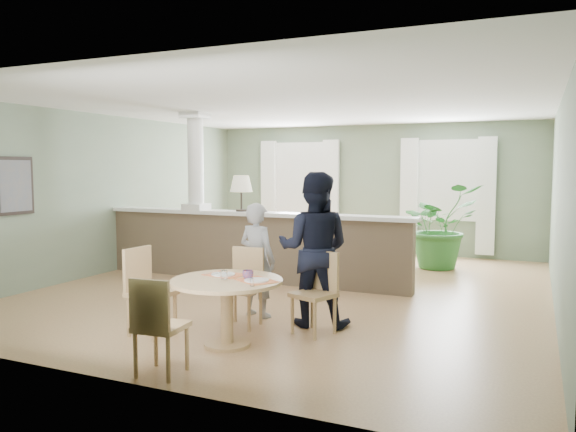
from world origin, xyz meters
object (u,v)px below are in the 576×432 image
at_px(chair_near, 157,322).
at_px(man_person, 314,249).
at_px(sofa, 303,244).
at_px(child_person, 257,260).
at_px(chair_side, 146,287).
at_px(chair_far_boy, 244,283).
at_px(dining_table, 228,293).
at_px(houseplant, 439,226).
at_px(chair_far_man, 318,288).

distance_m(chair_near, man_person, 2.19).
distance_m(sofa, chair_near, 5.69).
relative_size(chair_near, man_person, 0.50).
bearing_deg(chair_near, child_person, -92.15).
xyz_separation_m(chair_side, man_person, (1.53, 1.07, 0.36)).
relative_size(chair_far_boy, child_person, 0.64).
bearing_deg(dining_table, houseplant, 76.98).
bearing_deg(chair_far_boy, child_person, 91.55).
distance_m(houseplant, dining_table, 5.53).
distance_m(dining_table, chair_side, 1.01).
xyz_separation_m(chair_far_boy, chair_near, (0.08, -1.72, -0.01)).
height_order(child_person, man_person, man_person).
relative_size(dining_table, chair_far_boy, 1.28).
xyz_separation_m(sofa, chair_near, (0.96, -5.61, 0.08)).
height_order(chair_near, chair_side, chair_side).
height_order(chair_far_man, chair_near, chair_far_man).
bearing_deg(chair_far_man, chair_side, -133.88).
distance_m(dining_table, chair_near, 1.00).
height_order(dining_table, chair_side, chair_side).
distance_m(sofa, houseplant, 2.48).
xyz_separation_m(sofa, chair_far_boy, (0.88, -3.89, 0.09)).
height_order(houseplant, chair_side, houseplant).
distance_m(dining_table, chair_far_man, 1.05).
xyz_separation_m(chair_near, child_person, (-0.11, 2.12, 0.21)).
height_order(sofa, chair_side, chair_side).
xyz_separation_m(child_person, man_person, (0.76, -0.07, 0.19)).
relative_size(dining_table, child_person, 0.82).
height_order(sofa, man_person, man_person).
height_order(dining_table, chair_near, chair_near).
height_order(sofa, houseplant, houseplant).
relative_size(chair_side, man_person, 0.54).
relative_size(houseplant, dining_table, 1.34).
bearing_deg(man_person, chair_near, 61.45).
bearing_deg(man_person, chair_side, 24.05).
height_order(sofa, chair_near, chair_near).
bearing_deg(chair_far_man, sofa, 135.02).
distance_m(chair_side, child_person, 1.39).
relative_size(chair_far_boy, chair_side, 0.94).
xyz_separation_m(dining_table, chair_side, (-1.01, -0.01, -0.03)).
bearing_deg(dining_table, child_person, 102.06).
distance_m(houseplant, chair_side, 5.85).
bearing_deg(chair_near, chair_far_man, -119.21).
bearing_deg(houseplant, chair_near, -102.17).
relative_size(sofa, chair_side, 2.93).
bearing_deg(dining_table, chair_far_man, 50.17).
bearing_deg(chair_far_man, dining_table, -109.51).
relative_size(sofa, chair_far_man, 3.10).
xyz_separation_m(sofa, child_person, (0.84, -3.48, 0.29)).
relative_size(dining_table, man_person, 0.64).
relative_size(sofa, chair_far_boy, 3.11).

